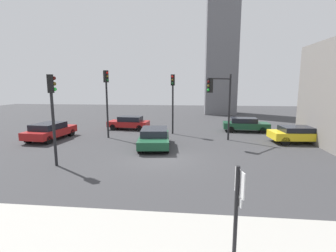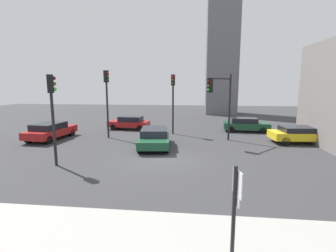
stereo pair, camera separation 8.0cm
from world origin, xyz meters
name	(u,v)px [view 1 (the left image)]	position (x,y,z in m)	size (l,w,h in m)	color
ground_plane	(162,158)	(0.00, 0.00, 0.00)	(81.91, 81.91, 0.00)	#38383A
sidewalk_corner	(120,249)	(0.00, -9.01, 0.07)	(28.97, 4.09, 0.15)	#A8A59E
direction_sign	(237,206)	(3.09, -9.31, 1.69)	(0.18, 0.55, 2.56)	black
traffic_light_0	(173,93)	(0.01, 7.98, 3.83)	(0.35, 0.48, 5.53)	black
traffic_light_1	(220,95)	(4.04, 4.88, 3.78)	(2.06, 2.29, 5.45)	black
traffic_light_2	(107,92)	(-5.45, 5.65, 4.00)	(0.49, 0.44, 5.79)	black
traffic_light_3	(52,103)	(-5.83, -2.04, 3.60)	(0.49, 0.43, 5.16)	black
car_0	(50,131)	(-10.11, 4.46, 0.76)	(2.53, 4.89, 1.43)	maroon
car_1	(154,137)	(-0.92, 2.86, 0.73)	(2.67, 4.91, 1.38)	#19472D
car_2	(245,124)	(7.06, 9.95, 0.72)	(4.44, 1.97, 1.36)	#19472D
car_3	(129,122)	(-4.71, 9.93, 0.72)	(4.25, 2.07, 1.37)	maroon
car_4	(300,134)	(10.44, 5.36, 0.72)	(4.81, 2.40, 1.32)	yellow
skyline_tower	(223,10)	(6.04, 25.66, 15.74)	(4.75, 4.75, 31.47)	slate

